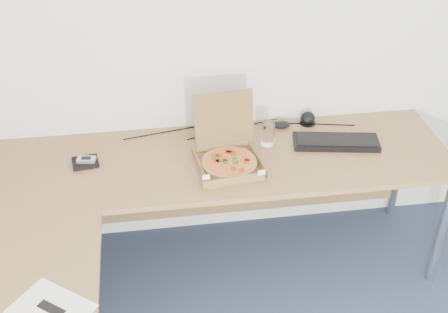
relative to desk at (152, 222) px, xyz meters
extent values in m
cube|color=olive|center=(0.32, 0.43, 0.01)|extent=(2.50, 0.70, 0.03)
cylinder|color=gray|center=(1.52, 0.73, -0.35)|extent=(0.05, 0.05, 0.70)
cube|color=olive|center=(0.41, 0.34, 0.03)|extent=(0.31, 0.31, 0.01)
cube|color=olive|center=(0.41, 0.52, 0.19)|extent=(0.31, 0.06, 0.31)
cylinder|color=tan|center=(0.41, 0.34, 0.05)|extent=(0.28, 0.28, 0.02)
cylinder|color=red|center=(0.41, 0.34, 0.06)|extent=(0.24, 0.24, 0.00)
cylinder|color=silver|center=(0.64, 0.53, 0.09)|extent=(0.07, 0.07, 0.13)
cube|color=black|center=(1.00, 0.47, 0.04)|extent=(0.47, 0.24, 0.03)
ellipsoid|color=black|center=(0.75, 0.68, 0.05)|extent=(0.10, 0.07, 0.03)
cube|color=black|center=(-0.32, 0.47, 0.04)|extent=(0.14, 0.13, 0.02)
cube|color=#B2B5BA|center=(-0.31, 0.47, 0.06)|extent=(0.10, 0.06, 0.02)
cube|color=white|center=(-0.40, -0.49, 0.03)|extent=(0.36, 0.34, 0.00)
ellipsoid|color=black|center=(0.91, 0.71, 0.07)|extent=(0.09, 0.09, 0.08)
camera|label=1|loc=(0.02, -2.11, 1.76)|focal=47.93mm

